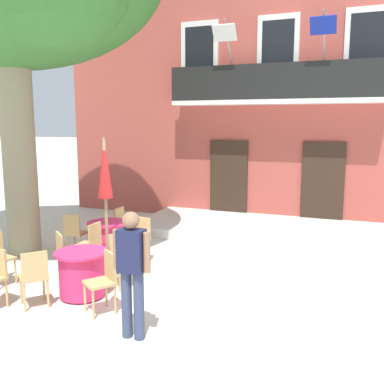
% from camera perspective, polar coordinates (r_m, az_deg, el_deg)
% --- Properties ---
extents(ground_plane, '(120.00, 120.00, 0.00)m').
position_cam_1_polar(ground_plane, '(8.00, -1.99, -11.41)').
color(ground_plane, silver).
extents(building_facade, '(13.00, 5.09, 7.50)m').
position_cam_1_polar(building_facade, '(14.06, 12.62, 12.81)').
color(building_facade, '#B24C42').
rests_on(building_facade, ground).
extents(entrance_step_platform, '(6.42, 2.68, 0.25)m').
position_cam_1_polar(entrance_step_platform, '(11.09, 9.39, -4.95)').
color(entrance_step_platform, silver).
rests_on(entrance_step_platform, ground).
extents(cafe_table_middle, '(0.86, 0.86, 0.76)m').
position_cam_1_polar(cafe_table_middle, '(7.34, -14.32, -10.37)').
color(cafe_table_middle, '#E52D66').
rests_on(cafe_table_middle, ground).
extents(cafe_chair_middle_0, '(0.56, 0.56, 0.91)m').
position_cam_1_polar(cafe_chair_middle_0, '(7.64, -9.25, -8.34)').
color(cafe_chair_middle_0, tan).
rests_on(cafe_chair_middle_0, ground).
extents(cafe_chair_middle_1, '(0.56, 0.56, 0.91)m').
position_cam_1_polar(cafe_chair_middle_1, '(7.98, -16.32, -7.84)').
color(cafe_chair_middle_1, tan).
rests_on(cafe_chair_middle_1, ground).
extents(cafe_chair_middle_2, '(0.56, 0.56, 0.91)m').
position_cam_1_polar(cafe_chair_middle_2, '(7.08, -20.15, -10.21)').
color(cafe_chair_middle_2, tan).
rests_on(cafe_chair_middle_2, ground).
extents(cafe_chair_middle_3, '(0.56, 0.56, 0.91)m').
position_cam_1_polar(cafe_chair_middle_3, '(6.66, -11.53, -11.08)').
color(cafe_chair_middle_3, tan).
rests_on(cafe_chair_middle_3, ground).
extents(cafe_table_front, '(0.86, 0.86, 0.76)m').
position_cam_1_polar(cafe_table_front, '(9.26, -10.98, -6.13)').
color(cafe_table_front, '#E52D66').
rests_on(cafe_table_front, ground).
extents(cafe_chair_front_0, '(0.46, 0.46, 0.91)m').
position_cam_1_polar(cafe_chair_front_0, '(8.83, -6.97, -5.87)').
color(cafe_chair_front_0, tan).
rests_on(cafe_chair_front_0, ground).
extents(cafe_chair_front_1, '(0.40, 0.40, 0.91)m').
position_cam_1_polar(cafe_chair_front_1, '(9.89, -9.06, -4.27)').
color(cafe_chair_front_1, tan).
rests_on(cafe_chair_front_1, ground).
extents(cafe_chair_front_2, '(0.43, 0.43, 0.91)m').
position_cam_1_polar(cafe_chair_front_2, '(9.53, -15.25, -5.01)').
color(cafe_chair_front_2, tan).
rests_on(cafe_chair_front_2, ground).
extents(cafe_chair_front_3, '(0.40, 0.40, 0.91)m').
position_cam_1_polar(cafe_chair_front_3, '(8.59, -13.27, -6.49)').
color(cafe_chair_front_3, tan).
rests_on(cafe_chair_front_3, ground).
extents(cafe_umbrella, '(0.44, 0.44, 2.55)m').
position_cam_1_polar(cafe_umbrella, '(8.02, -11.41, 0.78)').
color(cafe_umbrella, '#997A56').
rests_on(cafe_umbrella, ground).
extents(pedestrian_near_entrance, '(0.53, 0.23, 1.70)m').
position_cam_1_polar(pedestrian_near_entrance, '(5.69, -7.95, -9.90)').
color(pedestrian_near_entrance, '#384260').
rests_on(pedestrian_near_entrance, ground).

